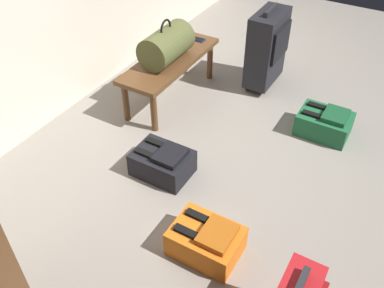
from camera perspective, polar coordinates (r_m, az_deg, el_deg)
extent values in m
plane|color=gray|center=(2.90, 6.87, -3.59)|extent=(6.60, 6.60, 0.00)
cube|color=brown|center=(3.41, -3.01, 11.32)|extent=(1.00, 0.36, 0.04)
cylinder|color=brown|center=(3.14, -5.20, 4.38)|extent=(0.05, 0.05, 0.33)
cylinder|color=brown|center=(3.77, 2.45, 11.18)|extent=(0.05, 0.05, 0.33)
cylinder|color=brown|center=(3.27, -8.99, 5.68)|extent=(0.05, 0.05, 0.33)
cylinder|color=brown|center=(3.88, -1.01, 12.12)|extent=(0.05, 0.05, 0.33)
cylinder|color=#51562D|center=(3.31, -3.50, 13.26)|extent=(0.44, 0.26, 0.26)
torus|color=black|center=(3.25, -3.60, 15.46)|extent=(0.14, 0.02, 0.14)
cube|color=#191E4C|center=(3.68, 0.63, 14.09)|extent=(0.07, 0.14, 0.01)
cube|color=black|center=(3.68, 0.63, 14.15)|extent=(0.06, 0.13, 0.00)
cube|color=black|center=(3.64, 10.10, 12.75)|extent=(0.42, 0.21, 0.61)
cube|color=black|center=(3.57, 12.02, 13.33)|extent=(0.34, 0.02, 0.27)
cube|color=#262628|center=(3.50, 10.73, 17.45)|extent=(0.24, 0.03, 0.04)
cylinder|color=black|center=(3.70, 7.59, 7.65)|extent=(0.02, 0.05, 0.05)
cylinder|color=black|center=(3.94, 9.38, 9.62)|extent=(0.02, 0.05, 0.05)
cube|color=#262628|center=(1.87, 14.50, -18.16)|extent=(0.18, 0.03, 0.04)
cube|color=orange|center=(2.39, 1.91, -13.06)|extent=(0.28, 0.38, 0.17)
cube|color=#AD5514|center=(2.29, 3.46, -12.17)|extent=(0.21, 0.17, 0.04)
cube|color=black|center=(2.30, -0.30, -12.07)|extent=(0.04, 0.19, 0.02)
cube|color=black|center=(2.37, 1.27, -9.98)|extent=(0.04, 0.19, 0.02)
cube|color=#1E6038|center=(3.29, 17.50, 2.63)|extent=(0.28, 0.38, 0.17)
cube|color=#184D2C|center=(3.23, 18.97, 3.69)|extent=(0.21, 0.17, 0.04)
cube|color=black|center=(3.20, 16.39, 3.76)|extent=(0.04, 0.19, 0.02)
cube|color=black|center=(3.30, 17.04, 4.87)|extent=(0.04, 0.19, 0.02)
cube|color=black|center=(2.82, -4.04, -2.60)|extent=(0.28, 0.38, 0.17)
cube|color=black|center=(2.72, -2.97, -1.49)|extent=(0.21, 0.17, 0.04)
cube|color=black|center=(2.75, -6.01, -1.44)|extent=(0.04, 0.19, 0.02)
cube|color=black|center=(2.82, -4.56, 0.03)|extent=(0.04, 0.19, 0.02)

